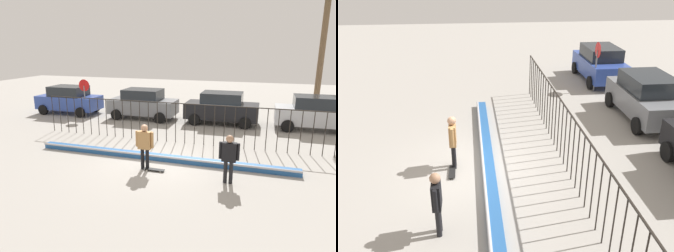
% 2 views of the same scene
% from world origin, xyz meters
% --- Properties ---
extents(ground_plane, '(60.00, 60.00, 0.00)m').
position_xyz_m(ground_plane, '(0.00, 0.00, 0.00)').
color(ground_plane, '#9E9991').
extents(bowl_coping_ledge, '(11.00, 0.40, 0.27)m').
position_xyz_m(bowl_coping_ledge, '(0.00, 0.39, 0.12)').
color(bowl_coping_ledge, '#235699').
rests_on(bowl_coping_ledge, ground).
extents(perimeter_fence, '(14.04, 0.04, 1.97)m').
position_xyz_m(perimeter_fence, '(-0.00, 2.88, 1.20)').
color(perimeter_fence, black).
rests_on(perimeter_fence, ground).
extents(skateboarder, '(0.72, 0.27, 1.77)m').
position_xyz_m(skateboarder, '(-0.18, -0.69, 1.06)').
color(skateboarder, black).
rests_on(skateboarder, ground).
extents(skateboard, '(0.80, 0.20, 0.07)m').
position_xyz_m(skateboard, '(0.21, -0.76, 0.06)').
color(skateboard, black).
rests_on(skateboard, ground).
extents(camera_operator, '(0.69, 0.26, 1.72)m').
position_xyz_m(camera_operator, '(2.99, -0.98, 1.03)').
color(camera_operator, black).
rests_on(camera_operator, ground).
extents(parked_car_blue, '(4.30, 2.12, 1.90)m').
position_xyz_m(parked_car_blue, '(-8.90, 7.09, 0.97)').
color(parked_car_blue, '#2D479E').
rests_on(parked_car_blue, ground).
extents(parked_car_gray, '(4.30, 2.12, 1.90)m').
position_xyz_m(parked_car_gray, '(-3.43, 7.20, 0.97)').
color(parked_car_gray, slate).
rests_on(parked_car_gray, ground).
extents(stop_sign, '(0.76, 0.07, 2.50)m').
position_xyz_m(stop_sign, '(-7.10, 6.24, 1.62)').
color(stop_sign, slate).
rests_on(stop_sign, ground).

